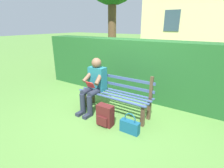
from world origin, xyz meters
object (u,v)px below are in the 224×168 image
backpack (105,115)px  handbag (130,126)px  park_bench (116,94)px  person_seated (94,83)px

backpack → handbag: bearing=-175.7°
backpack → park_bench: bearing=-78.7°
park_bench → person_seated: bearing=18.9°
person_seated → handbag: person_seated is taller
handbag → person_seated: bearing=-18.9°
park_bench → handbag: park_bench is taller
park_bench → backpack: size_ratio=3.90×
park_bench → person_seated: (0.47, 0.16, 0.19)m
backpack → handbag: size_ratio=1.07×
person_seated → handbag: bearing=161.1°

